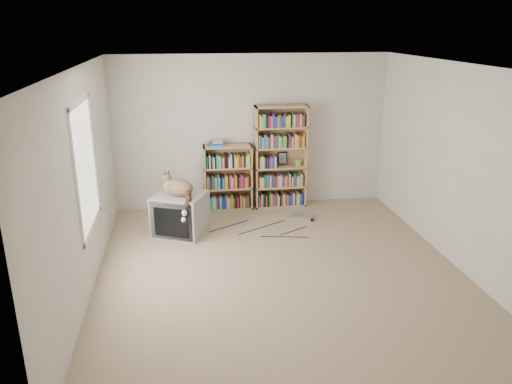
{
  "coord_description": "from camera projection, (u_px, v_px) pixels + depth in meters",
  "views": [
    {
      "loc": [
        -1.13,
        -5.49,
        2.94
      ],
      "look_at": [
        -0.15,
        1.0,
        0.72
      ],
      "focal_mm": 35.0,
      "sensor_mm": 36.0,
      "label": 1
    }
  ],
  "objects": [
    {
      "name": "bookcase_short",
      "position": [
        228.0,
        179.0,
        8.24
      ],
      "size": [
        0.78,
        0.3,
        1.08
      ],
      "color": "tan",
      "rests_on": "floor"
    },
    {
      "name": "wall_right",
      "position": [
        460.0,
        168.0,
        6.17
      ],
      "size": [
        0.02,
        5.0,
        2.5
      ],
      "primitive_type": "cube",
      "color": "silver",
      "rests_on": "floor"
    },
    {
      "name": "floor",
      "position": [
        280.0,
        271.0,
        6.25
      ],
      "size": [
        4.5,
        5.0,
        0.01
      ],
      "primitive_type": "cube",
      "color": "tan",
      "rests_on": "ground"
    },
    {
      "name": "floor_cables",
      "position": [
        257.0,
        232.0,
        7.41
      ],
      "size": [
        1.2,
        0.7,
        0.01
      ],
      "primitive_type": null,
      "color": "black",
      "rests_on": "floor"
    },
    {
      "name": "cat",
      "position": [
        180.0,
        191.0,
        7.07
      ],
      "size": [
        0.55,
        0.74,
        0.54
      ],
      "rotation": [
        0.0,
        0.0,
        -0.67
      ],
      "color": "#392817",
      "rests_on": "crt_tv"
    },
    {
      "name": "green_mug",
      "position": [
        298.0,
        162.0,
        8.31
      ],
      "size": [
        0.1,
        0.1,
        0.11
      ],
      "primitive_type": "cylinder",
      "color": "#6AB333",
      "rests_on": "bookcase_tall"
    },
    {
      "name": "ceiling",
      "position": [
        284.0,
        66.0,
        5.45
      ],
      "size": [
        4.5,
        5.0,
        0.02
      ],
      "primitive_type": "cube",
      "color": "white",
      "rests_on": "wall_back"
    },
    {
      "name": "wall_back",
      "position": [
        252.0,
        132.0,
        8.19
      ],
      "size": [
        4.5,
        0.02,
        2.5
      ],
      "primitive_type": "cube",
      "color": "silver",
      "rests_on": "floor"
    },
    {
      "name": "window",
      "position": [
        86.0,
        166.0,
        5.67
      ],
      "size": [
        0.02,
        1.22,
        1.52
      ],
      "primitive_type": "cube",
      "color": "white",
      "rests_on": "wall_left"
    },
    {
      "name": "wall_left",
      "position": [
        83.0,
        184.0,
        5.53
      ],
      "size": [
        0.02,
        5.0,
        2.5
      ],
      "primitive_type": "cube",
      "color": "silver",
      "rests_on": "floor"
    },
    {
      "name": "dvd_player",
      "position": [
        301.0,
        217.0,
        7.89
      ],
      "size": [
        0.38,
        0.32,
        0.07
      ],
      "primitive_type": "cube",
      "rotation": [
        0.0,
        0.0,
        -0.34
      ],
      "color": "#ADADB2",
      "rests_on": "floor"
    },
    {
      "name": "wall_outlet",
      "position": [
        111.0,
        208.0,
        7.46
      ],
      "size": [
        0.01,
        0.08,
        0.13
      ],
      "primitive_type": "cube",
      "color": "silver",
      "rests_on": "wall_left"
    },
    {
      "name": "book_stack",
      "position": [
        216.0,
        143.0,
        8.0
      ],
      "size": [
        0.21,
        0.27,
        0.09
      ],
      "primitive_type": "cube",
      "color": "#A81625",
      "rests_on": "bookcase_short"
    },
    {
      "name": "wall_front",
      "position": [
        352.0,
        277.0,
        3.51
      ],
      "size": [
        4.5,
        0.02,
        2.5
      ],
      "primitive_type": "cube",
      "color": "silver",
      "rests_on": "floor"
    },
    {
      "name": "bookcase_tall",
      "position": [
        280.0,
        159.0,
        8.26
      ],
      "size": [
        0.85,
        0.3,
        1.7
      ],
      "color": "tan",
      "rests_on": "floor"
    },
    {
      "name": "crt_tv",
      "position": [
        181.0,
        214.0,
        7.29
      ],
      "size": [
        0.89,
        0.86,
        0.6
      ],
      "rotation": [
        0.0,
        0.0,
        -0.43
      ],
      "color": "#9A9A9C",
      "rests_on": "floor"
    },
    {
      "name": "framed_print",
      "position": [
        282.0,
        158.0,
        8.35
      ],
      "size": [
        0.16,
        0.05,
        0.21
      ],
      "primitive_type": "cube",
      "rotation": [
        -0.17,
        0.0,
        0.0
      ],
      "color": "black",
      "rests_on": "bookcase_tall"
    }
  ]
}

